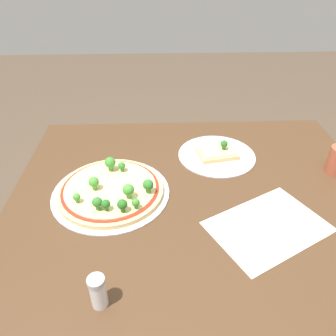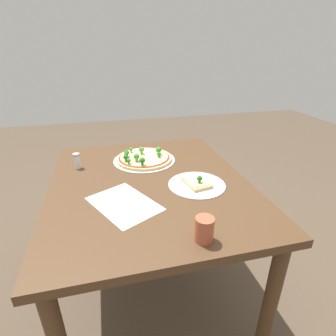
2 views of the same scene
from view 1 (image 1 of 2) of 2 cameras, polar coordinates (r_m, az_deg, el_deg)
name	(u,v)px [view 1 (image 1 of 2)]	position (r m, az deg, el deg)	size (l,w,h in m)	color
ground_plane	(188,325)	(1.56, 3.51, -25.64)	(8.00, 8.00, 0.00)	brown
dining_table	(195,218)	(1.05, 4.74, -8.63)	(1.12, 0.94, 0.73)	#4C331E
pizza_tray_whole	(111,190)	(0.99, -9.85, -3.79)	(0.35, 0.35, 0.07)	silver
pizza_tray_slice	(217,154)	(1.17, 8.53, 2.48)	(0.27, 0.27, 0.06)	silver
condiment_shaker	(98,292)	(0.73, -12.09, -20.29)	(0.04, 0.04, 0.08)	silver
paper_menu	(268,226)	(0.93, 16.99, -9.71)	(0.30, 0.21, 0.00)	silver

